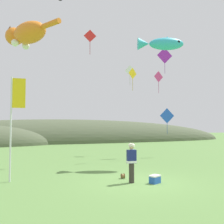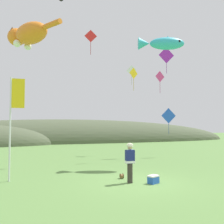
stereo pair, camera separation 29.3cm
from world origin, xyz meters
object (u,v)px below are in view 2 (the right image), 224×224
at_px(kite_spool, 122,176).
at_px(kite_diamond_white, 132,71).
at_px(kite_diamond_blue, 169,116).
at_px(picnic_cooler, 153,179).
at_px(festival_banner_pole, 14,113).
at_px(kite_giant_cat, 28,35).
at_px(festival_attendant, 130,162).
at_px(kite_diamond_gold, 134,74).
at_px(kite_diamond_red, 91,36).
at_px(kite_diamond_pink, 160,77).
at_px(kite_diamond_violet, 166,55).
at_px(kite_fish_windsock, 162,43).

relative_size(kite_spool, kite_diamond_white, 0.13).
xyz_separation_m(kite_diamond_blue, kite_diamond_white, (-2.14, 2.98, 4.33)).
bearing_deg(picnic_cooler, festival_banner_pole, 159.24).
height_order(kite_giant_cat, kite_diamond_blue, kite_giant_cat).
height_order(festival_attendant, kite_diamond_gold, kite_diamond_gold).
relative_size(festival_attendant, kite_diamond_red, 0.98).
bearing_deg(kite_diamond_blue, kite_diamond_pink, -163.18).
bearing_deg(kite_giant_cat, kite_diamond_violet, -11.82).
bearing_deg(kite_spool, kite_diamond_violet, 48.59).
xyz_separation_m(kite_diamond_red, kite_diamond_gold, (3.44, 0.30, -2.45)).
height_order(kite_fish_windsock, kite_diamond_gold, kite_fish_windsock).
height_order(kite_diamond_gold, kite_diamond_white, kite_diamond_white).
bearing_deg(kite_diamond_violet, picnic_cooler, -122.76).
distance_m(kite_spool, kite_diamond_pink, 10.91).
height_order(kite_fish_windsock, kite_diamond_white, kite_fish_windsock).
distance_m(kite_spool, festival_banner_pole, 5.97).
height_order(picnic_cooler, kite_fish_windsock, kite_fish_windsock).
relative_size(festival_attendant, kite_diamond_violet, 0.75).
bearing_deg(picnic_cooler, kite_diamond_pink, 59.93).
height_order(kite_diamond_pink, kite_diamond_white, kite_diamond_white).
bearing_deg(kite_fish_windsock, picnic_cooler, -123.01).
bearing_deg(kite_diamond_pink, festival_banner_pole, -151.75).
xyz_separation_m(kite_diamond_pink, kite_diamond_red, (-6.03, -0.91, 2.44)).
xyz_separation_m(festival_attendant, kite_giant_cat, (-4.86, 11.38, 9.34)).
bearing_deg(picnic_cooler, festival_attendant, 157.27).
relative_size(kite_diamond_pink, kite_diamond_gold, 1.03).
relative_size(kite_diamond_gold, kite_diamond_white, 0.96).
height_order(picnic_cooler, kite_diamond_red, kite_diamond_red).
bearing_deg(kite_spool, picnic_cooler, -53.18).
bearing_deg(festival_banner_pole, kite_fish_windsock, 14.46).
relative_size(kite_giant_cat, kite_diamond_white, 3.09).
relative_size(kite_diamond_blue, kite_diamond_gold, 1.22).
bearing_deg(kite_diamond_red, festival_attendant, -86.66).
bearing_deg(festival_attendant, kite_diamond_blue, 50.48).
relative_size(kite_diamond_red, kite_diamond_white, 0.97).
bearing_deg(kite_giant_cat, picnic_cooler, -63.72).
bearing_deg(kite_diamond_violet, festival_attendant, -127.97).
bearing_deg(kite_diamond_pink, kite_fish_windsock, -115.79).
height_order(festival_banner_pole, kite_diamond_gold, kite_diamond_gold).
xyz_separation_m(picnic_cooler, kite_diamond_white, (3.45, 11.32, 7.52)).
relative_size(kite_spool, picnic_cooler, 0.42).
height_order(kite_giant_cat, kite_diamond_red, kite_giant_cat).
bearing_deg(kite_diamond_violet, kite_spool, -131.41).
xyz_separation_m(kite_fish_windsock, kite_diamond_blue, (2.58, 3.70, -4.76)).
height_order(festival_attendant, kite_giant_cat, kite_giant_cat).
relative_size(kite_spool, kite_diamond_red, 0.14).
xyz_separation_m(kite_spool, kite_fish_windsock, (4.04, 3.28, 8.00)).
distance_m(kite_diamond_blue, kite_diamond_white, 5.68).
bearing_deg(kite_fish_windsock, kite_diamond_gold, 108.27).
bearing_deg(kite_diamond_red, picnic_cooler, -79.27).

